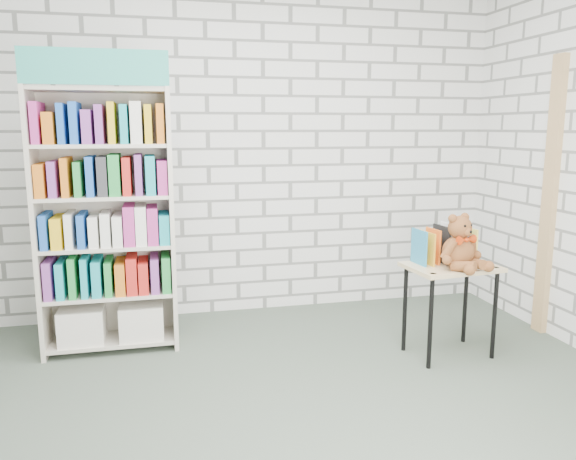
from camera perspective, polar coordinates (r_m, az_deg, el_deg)
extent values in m
plane|color=#445044|center=(3.19, 0.48, -19.27)|extent=(4.50, 4.50, 0.00)
cube|color=silver|center=(4.74, -5.29, 8.23)|extent=(4.50, 0.02, 2.80)
cube|color=beige|center=(4.17, -24.06, 0.45)|extent=(0.03, 0.36, 1.84)
cube|color=beige|center=(4.09, -11.74, 0.97)|extent=(0.03, 0.36, 1.84)
cube|color=beige|center=(4.27, -17.78, 1.08)|extent=(0.92, 0.02, 1.84)
cube|color=teal|center=(3.90, -19.04, 15.42)|extent=(0.92, 0.02, 0.23)
cube|color=beige|center=(4.33, -17.31, -10.58)|extent=(0.86, 0.34, 0.03)
cube|color=beige|center=(4.22, -17.57, -6.16)|extent=(0.86, 0.34, 0.03)
cube|color=beige|center=(4.14, -17.83, -1.53)|extent=(0.86, 0.34, 0.03)
cube|color=beige|center=(4.08, -18.10, 3.26)|extent=(0.86, 0.34, 0.03)
cube|color=beige|center=(4.06, -18.38, 8.14)|extent=(0.86, 0.34, 0.03)
cube|color=beige|center=(4.06, -18.69, 13.34)|extent=(0.86, 0.34, 0.03)
cube|color=silver|center=(4.30, -20.16, -8.95)|extent=(0.31, 0.30, 0.25)
cube|color=silver|center=(4.27, -14.64, -8.80)|extent=(0.31, 0.30, 0.25)
cube|color=blue|center=(4.17, -17.68, -4.41)|extent=(0.86, 0.30, 0.25)
cube|color=green|center=(4.10, -17.95, 0.30)|extent=(0.86, 0.30, 0.25)
cube|color=orange|center=(4.06, -18.22, 5.14)|extent=(0.86, 0.30, 0.25)
cube|color=#BF338C|center=(4.04, -18.51, 10.06)|extent=(0.86, 0.30, 0.25)
cube|color=tan|center=(4.01, 16.26, -3.63)|extent=(0.64, 0.47, 0.03)
cylinder|color=black|center=(3.84, 14.27, -9.21)|extent=(0.03, 0.03, 0.62)
cylinder|color=black|center=(4.10, 11.79, -7.84)|extent=(0.03, 0.03, 0.62)
cylinder|color=black|center=(4.13, 20.24, -8.14)|extent=(0.03, 0.03, 0.62)
cylinder|color=black|center=(4.37, 17.57, -6.96)|extent=(0.03, 0.03, 0.62)
cylinder|color=black|center=(3.75, 14.54, -4.34)|extent=(0.04, 0.04, 0.01)
cylinder|color=black|center=(4.04, 20.35, -3.62)|extent=(0.04, 0.04, 0.01)
cube|color=teal|center=(3.95, 13.14, -1.64)|extent=(0.03, 0.18, 0.25)
cube|color=gold|center=(3.98, 13.85, -1.58)|extent=(0.03, 0.18, 0.25)
cube|color=orange|center=(4.01, 14.55, -1.52)|extent=(0.03, 0.18, 0.25)
cube|color=black|center=(4.05, 15.24, -1.46)|extent=(0.03, 0.18, 0.25)
cube|color=white|center=(4.08, 15.91, -1.40)|extent=(0.03, 0.18, 0.25)
cube|color=orange|center=(4.11, 16.58, -1.34)|extent=(0.03, 0.18, 0.25)
cube|color=#368BCB|center=(4.14, 17.23, -1.28)|extent=(0.03, 0.18, 0.25)
cube|color=#E1C84B|center=(4.18, 17.87, -1.22)|extent=(0.03, 0.18, 0.25)
ellipsoid|color=brown|center=(3.92, 16.89, -2.13)|extent=(0.22, 0.19, 0.22)
sphere|color=brown|center=(3.89, 17.08, 0.26)|extent=(0.16, 0.16, 0.16)
sphere|color=brown|center=(3.85, 16.38, 1.13)|extent=(0.06, 0.06, 0.06)
sphere|color=brown|center=(3.93, 17.52, 1.26)|extent=(0.06, 0.06, 0.06)
sphere|color=brown|center=(3.85, 17.74, -0.19)|extent=(0.06, 0.06, 0.06)
sphere|color=black|center=(3.82, 17.52, 0.38)|extent=(0.02, 0.02, 0.02)
sphere|color=black|center=(3.86, 18.06, 0.45)|extent=(0.02, 0.02, 0.02)
sphere|color=black|center=(3.83, 18.06, -0.18)|extent=(0.02, 0.02, 0.02)
cylinder|color=brown|center=(3.83, 16.03, -1.92)|extent=(0.12, 0.08, 0.15)
cylinder|color=brown|center=(3.99, 18.20, -1.56)|extent=(0.11, 0.11, 0.15)
sphere|color=brown|center=(3.81, 15.83, -2.94)|extent=(0.06, 0.06, 0.06)
sphere|color=brown|center=(4.01, 18.61, -2.42)|extent=(0.06, 0.06, 0.06)
cylinder|color=brown|center=(3.82, 17.41, -3.53)|extent=(0.15, 0.17, 0.09)
cylinder|color=brown|center=(3.92, 18.64, -3.28)|extent=(0.07, 0.16, 0.09)
sphere|color=brown|center=(3.76, 17.96, -3.88)|extent=(0.08, 0.08, 0.08)
sphere|color=brown|center=(3.89, 19.70, -3.50)|extent=(0.08, 0.08, 0.08)
cone|color=#BA320B|center=(3.84, 17.30, -1.00)|extent=(0.08, 0.07, 0.06)
cone|color=#BA320B|center=(3.89, 18.03, -0.89)|extent=(0.08, 0.07, 0.06)
sphere|color=#BA320B|center=(3.86, 17.70, -0.95)|extent=(0.03, 0.03, 0.03)
cube|color=tan|center=(4.67, 25.03, 2.96)|extent=(0.05, 0.12, 2.10)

